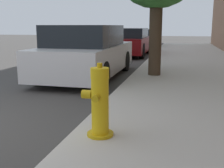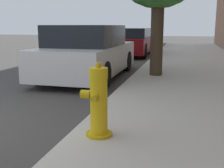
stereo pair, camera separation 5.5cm
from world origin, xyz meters
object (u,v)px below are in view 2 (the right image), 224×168
Objects in this scene: fire_hydrant at (98,103)px; parked_car_near at (89,53)px; parked_car_mid at (131,42)px; parked_car_far at (147,38)px.

parked_car_near is (-1.69, 4.54, 0.16)m from fire_hydrant.
fire_hydrant is 0.21× the size of parked_car_mid.
parked_car_near is 12.26m from parked_car_far.
fire_hydrant is 16.88m from parked_car_far.
fire_hydrant is 0.22× the size of parked_car_far.
parked_car_near is 1.04× the size of parked_car_mid.
parked_car_far reaches higher than fire_hydrant.
parked_car_mid reaches higher than fire_hydrant.
parked_car_near reaches higher than fire_hydrant.
parked_car_far is at bearing 89.68° from parked_car_near.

